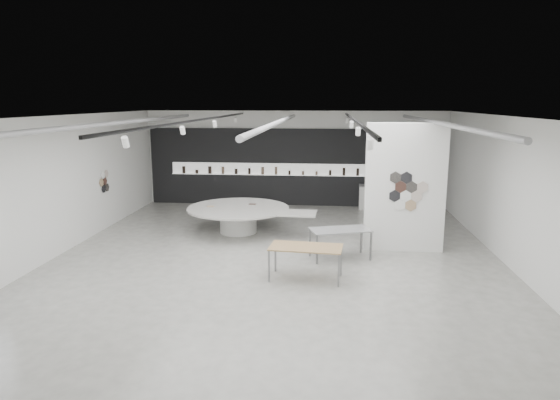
# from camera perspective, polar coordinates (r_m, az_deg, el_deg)

# --- Properties ---
(room) EXTENTS (12.02, 14.02, 3.82)m
(room) POSITION_cam_1_polar(r_m,az_deg,el_deg) (13.23, -0.79, 2.08)
(room) COLOR #A09F97
(room) RESTS_ON ground
(back_wall_display) EXTENTS (11.80, 0.27, 3.10)m
(back_wall_display) POSITION_cam_1_polar(r_m,az_deg,el_deg) (20.14, 1.41, 3.73)
(back_wall_display) COLOR black
(back_wall_display) RESTS_ON ground
(partition_column) EXTENTS (2.20, 0.38, 3.60)m
(partition_column) POSITION_cam_1_polar(r_m,az_deg,el_deg) (14.35, 14.09, 1.35)
(partition_column) COLOR white
(partition_column) RESTS_ON ground
(display_island) EXTENTS (4.26, 3.43, 0.84)m
(display_island) POSITION_cam_1_polar(r_m,az_deg,el_deg) (16.09, -4.57, -1.85)
(display_island) COLOR white
(display_island) RESTS_ON ground
(sample_table_wood) EXTENTS (1.78, 1.01, 0.80)m
(sample_table_wood) POSITION_cam_1_polar(r_m,az_deg,el_deg) (11.87, 2.98, -5.61)
(sample_table_wood) COLOR #9D7C51
(sample_table_wood) RESTS_ON ground
(sample_table_stone) EXTENTS (1.74, 1.23, 0.81)m
(sample_table_stone) POSITION_cam_1_polar(r_m,az_deg,el_deg) (13.48, 6.90, -3.62)
(sample_table_stone) COLOR gray
(sample_table_stone) RESTS_ON ground
(kitchen_counter) EXTENTS (1.67, 0.73, 1.29)m
(kitchen_counter) POSITION_cam_1_polar(r_m,az_deg,el_deg) (19.96, 11.33, 0.32)
(kitchen_counter) COLOR white
(kitchen_counter) RESTS_ON ground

